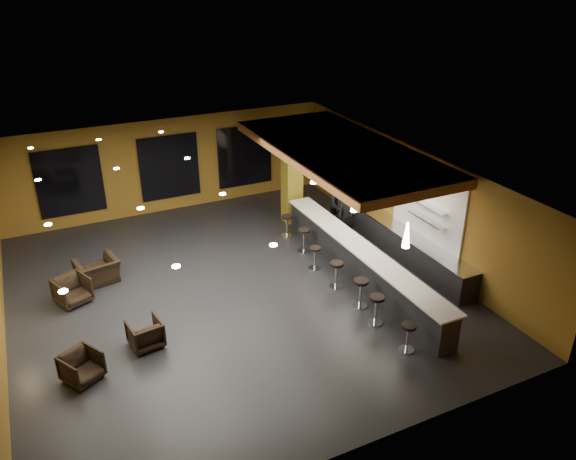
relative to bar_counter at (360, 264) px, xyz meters
name	(u,v)px	position (x,y,z in m)	size (l,w,h in m)	color
floor	(233,292)	(-3.65, 1.00, -0.55)	(12.00, 13.00, 0.10)	black
ceiling	(228,175)	(-3.65, 1.00, 3.05)	(12.00, 13.00, 0.10)	black
wall_back	(168,165)	(-3.65, 7.55, 1.25)	(12.00, 0.10, 3.50)	brown
wall_front	(358,382)	(-3.65, -5.55, 1.25)	(12.00, 0.10, 3.50)	brown
wall_right	(409,199)	(2.40, 1.00, 1.25)	(0.10, 13.00, 3.50)	brown
wood_soffit	(340,151)	(0.35, 2.00, 2.86)	(3.60, 8.00, 0.28)	#955A2B
window_left	(70,182)	(-7.15, 7.44, 1.20)	(2.20, 0.06, 2.40)	black
window_center	(169,167)	(-3.65, 7.44, 1.20)	(2.20, 0.06, 2.40)	black
window_right	(245,156)	(-0.65, 7.44, 1.20)	(2.20, 0.06, 2.40)	black
tile_backsplash	(428,204)	(2.31, 0.00, 1.50)	(0.06, 3.20, 2.40)	white
bar_counter	(360,264)	(0.00, 0.00, 0.00)	(0.60, 8.00, 1.00)	black
bar_top	(361,248)	(0.00, 0.00, 0.52)	(0.78, 8.10, 0.05)	silver
prep_counter	(405,245)	(2.00, 0.50, -0.07)	(0.70, 6.00, 0.86)	black
prep_top	(406,232)	(2.00, 0.50, 0.39)	(0.72, 6.00, 0.03)	silver
wall_shelf_lower	(427,219)	(2.17, -0.20, 1.10)	(0.30, 1.50, 0.03)	silver
wall_shelf_upper	(429,205)	(2.17, -0.20, 1.55)	(0.30, 1.50, 0.03)	silver
column	(292,175)	(0.00, 4.60, 1.25)	(0.60, 0.60, 3.50)	olive
pendant_0	(407,235)	(0.00, -2.00, 1.85)	(0.20, 0.20, 0.70)	white
pendant_1	(354,200)	(0.00, 0.50, 1.85)	(0.20, 0.20, 0.70)	white
pendant_2	(314,173)	(0.00, 3.00, 1.85)	(0.20, 0.20, 0.70)	white
staff_a	(346,217)	(0.84, 2.21, 0.44)	(0.68, 0.45, 1.88)	black
staff_b	(340,205)	(1.16, 3.20, 0.43)	(0.91, 0.71, 1.87)	black
staff_c	(343,208)	(1.24, 3.10, 0.34)	(0.82, 0.53, 1.68)	black
armchair_a	(82,367)	(-8.07, -1.08, -0.14)	(0.76, 0.79, 0.72)	black
armchair_b	(145,333)	(-6.50, -0.47, -0.14)	(0.77, 0.79, 0.72)	black
armchair_c	(72,290)	(-7.87, 2.34, -0.11)	(0.83, 0.86, 0.78)	black
armchair_d	(97,271)	(-7.08, 3.18, -0.12)	(1.16, 1.01, 0.75)	black
bar_stool_0	(408,334)	(-0.80, -3.42, -0.02)	(0.38, 0.38, 0.75)	silver
bar_stool_1	(376,306)	(-0.85, -2.13, 0.03)	(0.42, 0.42, 0.82)	silver
bar_stool_2	(361,290)	(-0.79, -1.28, 0.03)	(0.42, 0.42, 0.83)	silver
bar_stool_3	(336,272)	(-0.89, -0.13, 0.02)	(0.41, 0.41, 0.82)	silver
bar_stool_4	(315,255)	(-0.93, 1.09, -0.03)	(0.37, 0.37, 0.74)	silver
bar_stool_5	(304,237)	(-0.72, 2.23, 0.01)	(0.41, 0.41, 0.80)	silver
bar_stool_6	(287,223)	(-0.72, 3.50, -0.01)	(0.39, 0.39, 0.77)	silver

